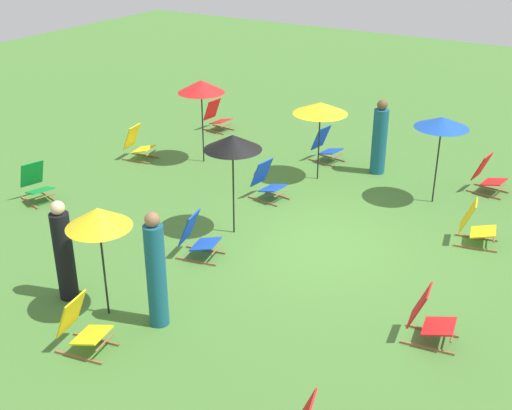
# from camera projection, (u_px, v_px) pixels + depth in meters

# --- Properties ---
(ground_plane) EXTENTS (40.00, 40.00, 0.00)m
(ground_plane) POSITION_uv_depth(u_px,v_px,m) (312.00, 244.00, 12.14)
(ground_plane) COLOR #477A33
(deckchair_0) EXTENTS (0.56, 0.81, 0.83)m
(deckchair_0) POSITION_uv_depth(u_px,v_px,m) (267.00, 182.00, 13.83)
(deckchair_0) COLOR olive
(deckchair_0) RESTS_ON ground
(deckchair_2) EXTENTS (0.62, 0.84, 0.83)m
(deckchair_2) POSITION_uv_depth(u_px,v_px,m) (475.00, 225.00, 12.01)
(deckchair_2) COLOR olive
(deckchair_2) RESTS_ON ground
(deckchair_3) EXTENTS (0.62, 0.84, 0.83)m
(deckchair_3) POSITION_uv_depth(u_px,v_px,m) (197.00, 238.00, 11.58)
(deckchair_3) COLOR olive
(deckchair_3) RESTS_ON ground
(deckchair_4) EXTENTS (0.61, 0.83, 0.83)m
(deckchair_4) POSITION_uv_depth(u_px,v_px,m) (81.00, 327.00, 9.19)
(deckchair_4) COLOR olive
(deckchair_4) RESTS_ON ground
(deckchair_5) EXTENTS (0.55, 0.80, 0.83)m
(deckchair_5) POSITION_uv_depth(u_px,v_px,m) (216.00, 117.00, 17.91)
(deckchair_5) COLOR olive
(deckchair_5) RESTS_ON ground
(deckchair_6) EXTENTS (0.59, 0.82, 0.83)m
(deckchair_6) POSITION_uv_depth(u_px,v_px,m) (326.00, 146.00, 15.81)
(deckchair_6) COLOR olive
(deckchair_6) RESTS_ON ground
(deckchair_8) EXTENTS (0.59, 0.83, 0.83)m
(deckchair_8) POSITION_uv_depth(u_px,v_px,m) (429.00, 318.00, 9.38)
(deckchair_8) COLOR olive
(deckchair_8) RESTS_ON ground
(deckchair_9) EXTENTS (0.57, 0.81, 0.83)m
(deckchair_9) POSITION_uv_depth(u_px,v_px,m) (487.00, 176.00, 14.14)
(deckchair_9) COLOR olive
(deckchair_9) RESTS_ON ground
(deckchair_10) EXTENTS (0.67, 0.86, 0.83)m
(deckchair_10) POSITION_uv_depth(u_px,v_px,m) (36.00, 184.00, 13.74)
(deckchair_10) COLOR olive
(deckchair_10) RESTS_ON ground
(deckchair_11) EXTENTS (0.59, 0.83, 0.83)m
(deckchair_11) POSITION_uv_depth(u_px,v_px,m) (138.00, 144.00, 15.92)
(deckchair_11) COLOR olive
(deckchair_11) RESTS_ON ground
(umbrella_0) EXTENTS (1.09, 1.09, 1.99)m
(umbrella_0) POSITION_uv_depth(u_px,v_px,m) (201.00, 87.00, 15.13)
(umbrella_0) COLOR black
(umbrella_0) RESTS_ON ground
(umbrella_1) EXTENTS (0.97, 0.97, 1.79)m
(umbrella_1) POSITION_uv_depth(u_px,v_px,m) (98.00, 218.00, 9.44)
(umbrella_1) COLOR black
(umbrella_1) RESTS_ON ground
(umbrella_2) EXTENTS (1.09, 1.09, 1.84)m
(umbrella_2) POSITION_uv_depth(u_px,v_px,m) (442.00, 123.00, 13.09)
(umbrella_2) COLOR black
(umbrella_2) RESTS_ON ground
(umbrella_3) EXTENTS (1.06, 1.06, 1.95)m
(umbrella_3) POSITION_uv_depth(u_px,v_px,m) (233.00, 142.00, 11.80)
(umbrella_3) COLOR black
(umbrella_3) RESTS_ON ground
(umbrella_4) EXTENTS (1.20, 1.20, 1.78)m
(umbrella_4) POSITION_uv_depth(u_px,v_px,m) (320.00, 108.00, 14.24)
(umbrella_4) COLOR black
(umbrella_4) RESTS_ON ground
(person_0) EXTENTS (0.38, 0.38, 1.68)m
(person_0) POSITION_uv_depth(u_px,v_px,m) (64.00, 253.00, 10.21)
(person_0) COLOR black
(person_0) RESTS_ON ground
(person_1) EXTENTS (0.36, 0.36, 1.73)m
(person_1) POSITION_uv_depth(u_px,v_px,m) (380.00, 139.00, 14.94)
(person_1) COLOR #195972
(person_1) RESTS_ON ground
(person_2) EXTENTS (0.41, 0.41, 1.84)m
(person_2) POSITION_uv_depth(u_px,v_px,m) (156.00, 272.00, 9.53)
(person_2) COLOR #195972
(person_2) RESTS_ON ground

